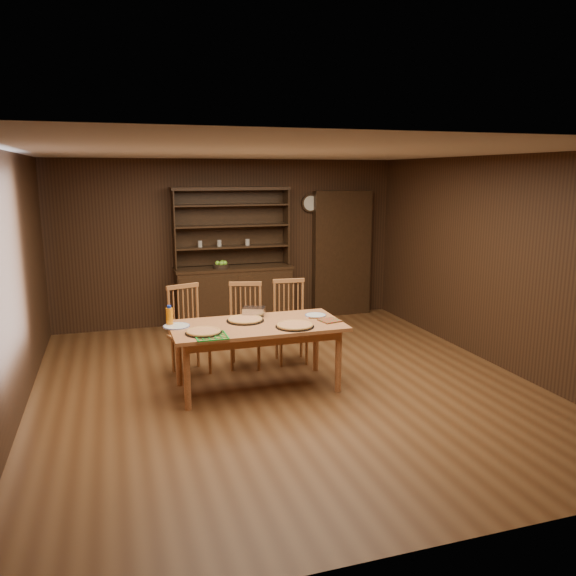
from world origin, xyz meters
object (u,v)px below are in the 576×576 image
object	(u,v)px
china_hutch	(234,288)
chair_left	(188,326)
dining_table	(257,331)
juice_bottle	(170,316)
chair_right	(290,318)
chair_center	(246,322)

from	to	relation	value
china_hutch	chair_left	distance (m)	2.18
dining_table	chair_left	xyz separation A→B (m)	(-0.66, 0.80, -0.10)
chair_left	juice_bottle	world-z (taller)	chair_left
china_hutch	chair_left	bearing A→B (deg)	-116.80
china_hutch	dining_table	xyz separation A→B (m)	(-0.32, -2.75, 0.07)
dining_table	chair_right	size ratio (longest dim) A/B	1.78
chair_right	juice_bottle	bearing A→B (deg)	-152.79
chair_left	chair_right	bearing A→B (deg)	-16.63
chair_center	chair_right	world-z (taller)	chair_right
chair_left	juice_bottle	size ratio (longest dim) A/B	4.76
china_hutch	chair_left	world-z (taller)	china_hutch
china_hutch	dining_table	world-z (taller)	china_hutch
china_hutch	juice_bottle	world-z (taller)	china_hutch
china_hutch	chair_center	bearing A→B (deg)	-97.72
china_hutch	chair_right	size ratio (longest dim) A/B	2.07
chair_left	chair_center	size ratio (longest dim) A/B	1.02
china_hutch	chair_right	xyz separation A→B (m)	(0.33, -1.91, -0.04)
china_hutch	chair_left	size ratio (longest dim) A/B	2.03
china_hutch	chair_right	distance (m)	1.94
chair_left	chair_right	xyz separation A→B (m)	(1.31, 0.04, -0.01)
juice_bottle	chair_left	bearing A→B (deg)	65.58
dining_table	juice_bottle	size ratio (longest dim) A/B	8.36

